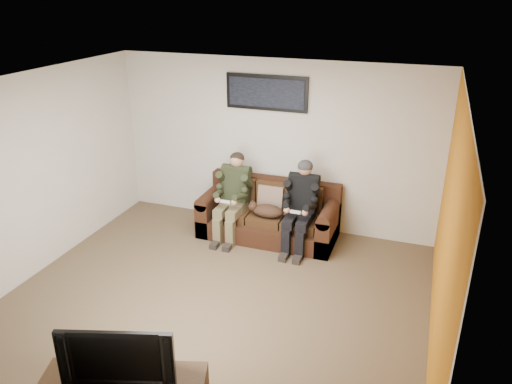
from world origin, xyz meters
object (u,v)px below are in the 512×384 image
at_px(sofa, 270,216).
at_px(person_right, 301,201).
at_px(cat, 266,210).
at_px(framed_poster, 267,93).
at_px(person_left, 233,192).
at_px(television, 120,352).

xyz_separation_m(sofa, person_right, (0.52, -0.17, 0.39)).
bearing_deg(cat, framed_poster, 109.59).
relative_size(person_right, cat, 1.93).
height_order(person_left, cat, person_left).
height_order(person_left, television, person_left).
relative_size(cat, framed_poster, 0.53).
bearing_deg(television, person_left, 79.43).
bearing_deg(person_left, cat, -7.00).
xyz_separation_m(person_right, television, (-0.61, -3.60, 0.02)).
relative_size(sofa, television, 2.10).
height_order(person_left, person_right, person_right).
xyz_separation_m(person_left, person_right, (1.05, 0.00, 0.00)).
height_order(person_right, framed_poster, framed_poster).
height_order(person_left, framed_poster, framed_poster).
height_order(framed_poster, television, framed_poster).
xyz_separation_m(sofa, television, (-0.09, -3.77, 0.41)).
relative_size(person_right, framed_poster, 1.02).
bearing_deg(television, cat, 70.71).
distance_m(cat, framed_poster, 1.73).
bearing_deg(framed_poster, television, -88.46).
distance_m(sofa, cat, 0.31).
bearing_deg(person_right, cat, -172.28).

